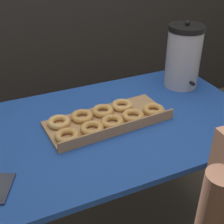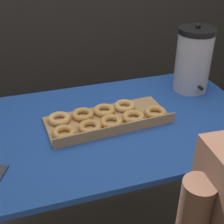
{
  "view_description": "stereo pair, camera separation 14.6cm",
  "coord_description": "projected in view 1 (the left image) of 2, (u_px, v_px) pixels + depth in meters",
  "views": [
    {
      "loc": [
        -0.51,
        -1.13,
        1.56
      ],
      "look_at": [
        -0.01,
        0.0,
        0.79
      ],
      "focal_mm": 50.0,
      "sensor_mm": 36.0,
      "label": 1
    },
    {
      "loc": [
        -0.38,
        -1.19,
        1.56
      ],
      "look_at": [
        -0.01,
        0.0,
        0.79
      ],
      "focal_mm": 50.0,
      "sensor_mm": 36.0,
      "label": 2
    }
  ],
  "objects": [
    {
      "name": "ground_plane",
      "position": [
        113.0,
        224.0,
        1.88
      ],
      "size": [
        12.0,
        12.0,
        0.0
      ],
      "primitive_type": "plane",
      "color": "brown"
    },
    {
      "name": "coffee_urn",
      "position": [
        183.0,
        56.0,
        1.74
      ],
      "size": [
        0.2,
        0.22,
        0.38
      ],
      "color": "#B7B7BC",
      "rests_on": "folding_table"
    },
    {
      "name": "donut_box",
      "position": [
        106.0,
        119.0,
        1.48
      ],
      "size": [
        0.6,
        0.29,
        0.05
      ],
      "rotation": [
        0.0,
        0.0,
        0.07
      ],
      "color": "tan",
      "rests_on": "folding_table"
    },
    {
      "name": "folding_table",
      "position": [
        113.0,
        130.0,
        1.52
      ],
      "size": [
        1.39,
        0.84,
        0.73
      ],
      "color": "#1E479E",
      "rests_on": "ground"
    },
    {
      "name": "cell_phone",
      "position": [
        0.0,
        188.0,
        1.12
      ],
      "size": [
        0.13,
        0.17,
        0.01
      ],
      "rotation": [
        0.0,
        0.0,
        -0.42
      ],
      "color": "#2D334C",
      "rests_on": "folding_table"
    }
  ]
}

